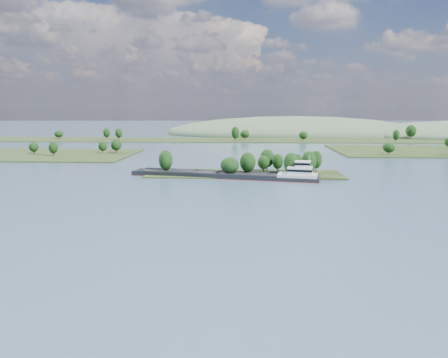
{
  "coord_description": "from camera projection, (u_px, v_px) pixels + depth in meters",
  "views": [
    {
      "loc": [
        0.92,
        -42.42,
        35.31
      ],
      "look_at": [
        -7.83,
        130.0,
        6.0
      ],
      "focal_mm": 35.0,
      "sensor_mm": 36.0,
      "label": 1
    }
  ],
  "objects": [
    {
      "name": "cargo_barge",
      "position": [
        236.0,
        175.0,
        213.94
      ],
      "size": [
        94.2,
        29.14,
        12.69
      ],
      "color": "black",
      "rests_on": "ground"
    },
    {
      "name": "back_shoreline",
      "position": [
        255.0,
        140.0,
        440.72
      ],
      "size": [
        900.0,
        60.0,
        15.82
      ],
      "color": "#243316",
      "rests_on": "ground"
    },
    {
      "name": "tree_island",
      "position": [
        255.0,
        167.0,
        222.48
      ],
      "size": [
        100.0,
        30.35,
        13.87
      ],
      "color": "#243316",
      "rests_on": "ground"
    },
    {
      "name": "ground",
      "position": [
        243.0,
        199.0,
        165.88
      ],
      "size": [
        1800.0,
        1800.0,
        0.0
      ],
      "primitive_type": "plane",
      "color": "#3D566A",
      "rests_on": "ground"
    },
    {
      "name": "hill_west",
      "position": [
        294.0,
        134.0,
        537.03
      ],
      "size": [
        320.0,
        160.0,
        44.0
      ],
      "primitive_type": "ellipsoid",
      "color": "#425A3E",
      "rests_on": "ground"
    }
  ]
}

